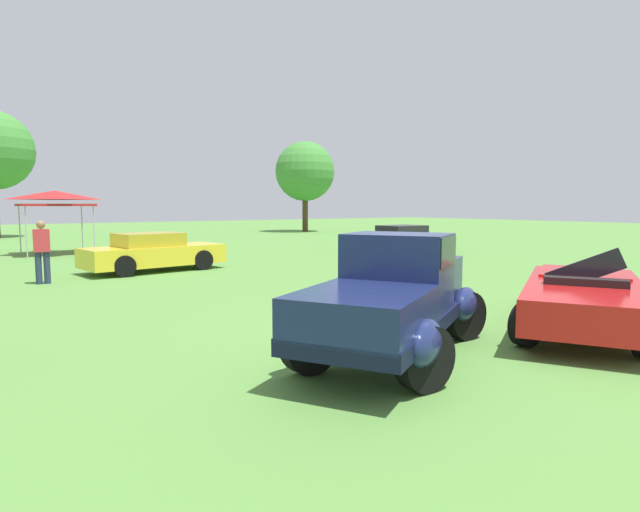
{
  "coord_description": "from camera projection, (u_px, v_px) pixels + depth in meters",
  "views": [
    {
      "loc": [
        -5.43,
        -5.75,
        2.09
      ],
      "look_at": [
        0.07,
        2.14,
        1.15
      ],
      "focal_mm": 29.33,
      "sensor_mm": 36.0,
      "label": 1
    }
  ],
  "objects": [
    {
      "name": "neighbor_convertible",
      "position": [
        584.0,
        296.0,
        8.73
      ],
      "size": [
        4.77,
        3.7,
        1.4
      ],
      "color": "red",
      "rests_on": "ground_plane"
    },
    {
      "name": "show_car_charcoal",
      "position": [
        404.0,
        240.0,
        22.75
      ],
      "size": [
        4.19,
        1.77,
        1.22
      ],
      "color": "#28282D",
      "rests_on": "ground_plane"
    },
    {
      "name": "canopy_tent_left_field",
      "position": [
        55.0,
        197.0,
        22.12
      ],
      "size": [
        2.78,
        2.78,
        2.71
      ],
      "color": "#B7B7BC",
      "rests_on": "ground_plane"
    },
    {
      "name": "spectator_near_truck",
      "position": [
        42.0,
        250.0,
        13.84
      ],
      "size": [
        0.43,
        0.28,
        1.69
      ],
      "color": "#283351",
      "rests_on": "ground_plane"
    },
    {
      "name": "ground_plane",
      "position": [
        396.0,
        342.0,
        7.99
      ],
      "size": [
        120.0,
        120.0,
        0.0
      ],
      "primitive_type": "plane",
      "color": "#568C3D"
    },
    {
      "name": "feature_pickup_truck",
      "position": [
        396.0,
        294.0,
        7.22
      ],
      "size": [
        4.39,
        3.36,
        1.7
      ],
      "color": "black",
      "rests_on": "ground_plane"
    },
    {
      "name": "show_car_yellow",
      "position": [
        153.0,
        252.0,
        16.55
      ],
      "size": [
        4.48,
        2.25,
        1.22
      ],
      "color": "yellow",
      "rests_on": "ground_plane"
    },
    {
      "name": "treeline_center",
      "position": [
        305.0,
        172.0,
        41.04
      ],
      "size": [
        4.66,
        4.66,
        7.07
      ],
      "color": "#47331E",
      "rests_on": "ground_plane"
    }
  ]
}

